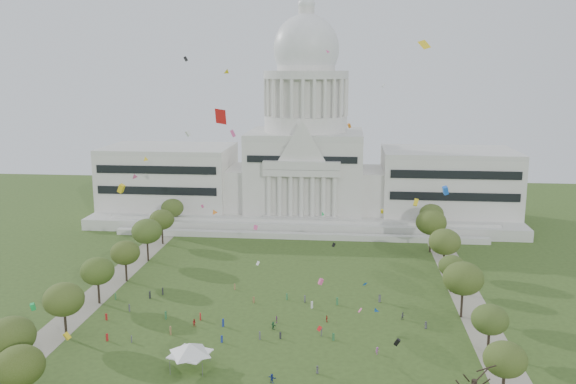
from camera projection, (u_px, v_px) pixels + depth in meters
The scene contains 34 objects.
ground at pixel (267, 341), 132.16m from camera, with size 400.00×400.00×0.00m, color #354C1D.
capitol at pixel (305, 162), 238.57m from camera, with size 160.00×64.50×91.30m.
path_left at pixel (108, 285), 166.12m from camera, with size 8.00×160.00×0.04m, color gray.
path_right at pixel (467, 298), 156.73m from camera, with size 8.00×160.00×0.04m, color gray.
row_tree_l_0 at pixel (12, 336), 113.68m from camera, with size 8.85×8.85×12.59m.
row_tree_r_0 at pixel (505, 359), 107.13m from camera, with size 7.67×7.67×10.91m.
row_tree_l_1 at pixel (64, 299), 131.82m from camera, with size 8.86×8.86×12.59m.
row_tree_r_1 at pixel (490, 320), 124.42m from camera, with size 7.58×7.58×10.78m.
row_tree_l_2 at pixel (97, 271), 151.77m from camera, with size 8.42×8.42×11.97m.
row_tree_r_2 at pixel (463, 279), 142.94m from camera, with size 9.55×9.55×13.58m.
row_tree_l_3 at pixel (125, 253), 167.94m from camera, with size 8.12×8.12×11.55m.
row_tree_r_3 at pixel (452, 266), 160.06m from camera, with size 7.01×7.01×9.98m.
row_tree_l_4 at pixel (147, 231), 185.76m from camera, with size 9.29×9.29×13.21m.
row_tree_r_4 at pixel (445, 242), 174.76m from camera, with size 9.19×9.19×13.06m.
row_tree_l_5 at pixel (162, 220), 204.20m from camera, with size 8.33×8.33×11.85m.
row_tree_r_5 at pixel (431, 222), 194.42m from camera, with size 9.82×9.82×13.96m.
row_tree_l_6 at pixel (172, 208), 222.07m from camera, with size 8.19×8.19×11.64m.
row_tree_r_6 at pixel (432, 214), 211.95m from camera, with size 8.42×8.42×11.97m.
near_tree_0 at pixel (19, 366), 102.98m from camera, with size 8.47×8.47×12.04m.
big_bare_tree at pixel (475, 376), 99.42m from camera, with size 6.00×5.00×12.80m.
event_tent at pixel (190, 348), 119.45m from camera, with size 11.89×11.89×5.35m.
person_0 at pixel (426, 325), 138.21m from camera, with size 0.86×0.56×1.77m, color #4C4C51.
person_2 at pixel (403, 316), 143.20m from camera, with size 0.89×0.55×1.83m, color #4C4C51.
person_3 at pixel (321, 332), 134.40m from camera, with size 1.23×0.64×1.91m, color #4C4C51.
person_4 at pixel (277, 319), 141.52m from camera, with size 0.98×0.53×1.67m, color #994C8C.
person_5 at pixel (273, 325), 137.83m from camera, with size 1.73×0.69×1.87m, color #33723F.
person_6 at pixel (317, 370), 117.77m from camera, with size 0.81×0.53×1.67m, color #4C4C51.
person_7 at pixel (195, 349), 126.67m from camera, with size 0.60×0.44×1.66m, color #4C4C51.
person_8 at pixel (194, 322), 139.68m from camera, with size 0.84×0.52×1.72m, color #B21E1E.
person_9 at pixel (377, 351), 125.76m from camera, with size 1.04×0.54×1.61m, color #994C8C.
person_10 at pixel (327, 319), 141.90m from camera, with size 0.96×0.52×1.63m, color #B21E1E.
person_11 at pixel (272, 378), 114.34m from camera, with size 1.65×0.65×1.78m, color navy.
distant_crowd at pixel (225, 311), 146.13m from camera, with size 67.85×34.46×1.94m.
kite_swarm at pixel (290, 192), 133.38m from camera, with size 74.89×109.19×60.37m.
Camera 1 is at (16.77, -122.12, 57.78)m, focal length 38.00 mm.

